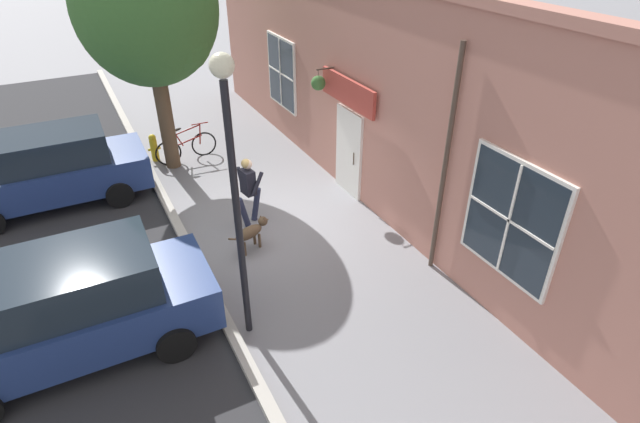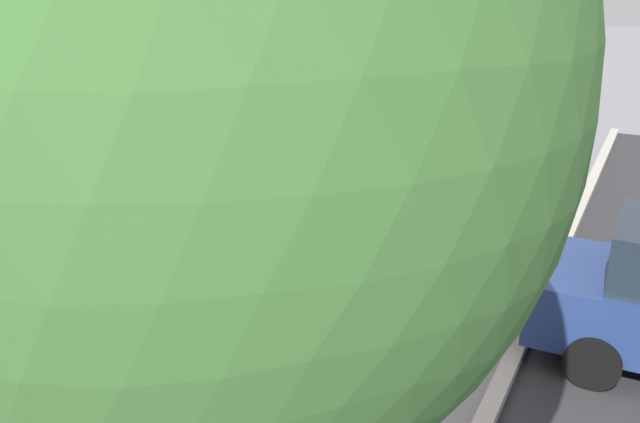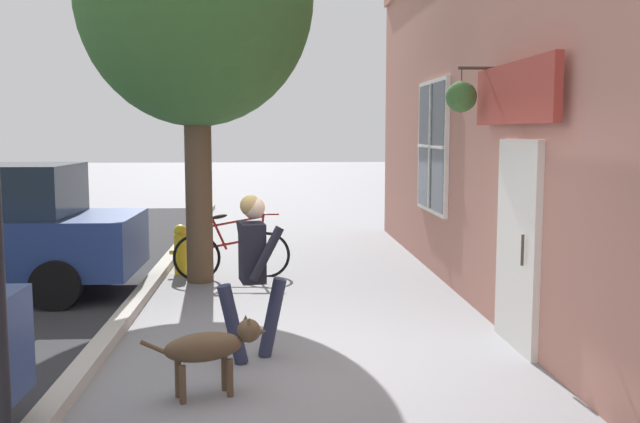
% 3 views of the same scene
% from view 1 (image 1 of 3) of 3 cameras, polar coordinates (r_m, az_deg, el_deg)
% --- Properties ---
extents(ground_plane, '(90.00, 90.00, 0.00)m').
position_cam_1_polar(ground_plane, '(11.30, -5.22, -1.12)').
color(ground_plane, gray).
extents(storefront_facade, '(0.95, 18.00, 4.98)m').
position_cam_1_polar(storefront_facade, '(11.18, 5.51, 12.74)').
color(storefront_facade, '#B27566').
rests_on(storefront_facade, ground_plane).
extents(pedestrian_walking, '(0.67, 0.55, 1.59)m').
position_cam_1_polar(pedestrian_walking, '(10.82, -8.20, 2.88)').
color(pedestrian_walking, '#282D47').
rests_on(pedestrian_walking, ground_plane).
extents(dog_on_leash, '(1.02, 0.47, 0.64)m').
position_cam_1_polar(dog_on_leash, '(10.26, -7.86, -2.28)').
color(dog_on_leash, brown).
rests_on(dog_on_leash, ground_plane).
extents(street_tree_by_curb, '(3.33, 2.99, 5.91)m').
position_cam_1_polar(street_tree_by_curb, '(13.00, -18.77, 20.71)').
color(street_tree_by_curb, brown).
rests_on(street_tree_by_curb, ground_plane).
extents(leaning_bicycle, '(1.73, 0.21, 1.00)m').
position_cam_1_polar(leaning_bicycle, '(14.35, -15.02, 7.15)').
color(leaning_bicycle, black).
rests_on(leaning_bicycle, ground_plane).
extents(parked_car_nearest_curb, '(4.32, 1.98, 1.75)m').
position_cam_1_polar(parked_car_nearest_curb, '(13.12, -28.35, 4.30)').
color(parked_car_nearest_curb, navy).
rests_on(parked_car_nearest_curb, ground_plane).
extents(parked_car_mid_block, '(4.32, 1.98, 1.75)m').
position_cam_1_polar(parked_car_mid_block, '(8.60, -26.35, -9.80)').
color(parked_car_mid_block, navy).
rests_on(parked_car_mid_block, ground_plane).
extents(street_lamp, '(0.32, 0.32, 4.60)m').
position_cam_1_polar(street_lamp, '(6.95, -9.96, 4.81)').
color(street_lamp, black).
rests_on(street_lamp, ground_plane).
extents(fire_hydrant, '(0.34, 0.20, 0.77)m').
position_cam_1_polar(fire_hydrant, '(14.55, -18.45, 7.00)').
color(fire_hydrant, gold).
rests_on(fire_hydrant, ground_plane).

